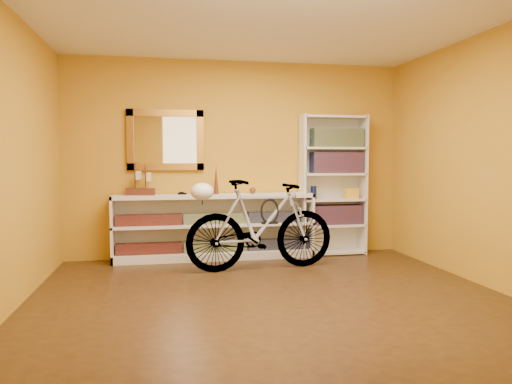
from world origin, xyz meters
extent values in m
cube|color=#301D0D|center=(0.00, 0.00, -0.01)|extent=(4.50, 4.00, 0.01)
cube|color=silver|center=(0.00, 0.00, 2.60)|extent=(4.50, 4.00, 0.01)
cube|color=#BA821B|center=(0.00, 2.00, 1.30)|extent=(4.50, 0.01, 2.60)
cube|color=#BA821B|center=(-2.25, 0.00, 1.30)|extent=(0.01, 4.00, 2.60)
cube|color=#BA821B|center=(2.25, 0.00, 1.30)|extent=(0.01, 4.00, 2.60)
cube|color=brown|center=(-0.95, 1.97, 1.55)|extent=(0.98, 0.06, 0.78)
cube|color=silver|center=(0.90, 1.99, 0.25)|extent=(0.09, 0.02, 0.09)
cube|color=black|center=(-0.33, 1.79, 0.17)|extent=(2.50, 0.13, 0.14)
cube|color=navy|center=(-0.33, 1.79, 0.54)|extent=(2.50, 0.13, 0.14)
imported|color=black|center=(-0.75, 1.81, 0.85)|extent=(0.00, 0.00, 0.00)
cone|color=brown|center=(-0.31, 1.81, 1.04)|extent=(0.07, 0.07, 0.39)
sphere|color=brown|center=(0.17, 1.81, 0.89)|extent=(0.08, 0.08, 0.08)
cube|color=maroon|center=(1.33, 1.84, 0.55)|extent=(0.70, 0.22, 0.26)
cube|color=maroon|center=(1.33, 1.84, 1.25)|extent=(0.70, 0.22, 0.28)
cube|color=navy|center=(1.33, 1.84, 1.59)|extent=(0.70, 0.22, 0.25)
cylinder|color=navy|center=(1.01, 1.82, 0.85)|extent=(0.08, 0.08, 0.18)
cube|color=maroon|center=(1.08, 1.87, 1.55)|extent=(0.18, 0.18, 0.18)
cube|color=yellow|center=(1.53, 1.80, 0.84)|extent=(0.19, 0.13, 0.14)
imported|color=silver|center=(0.14, 1.11, 0.53)|extent=(0.63, 1.85, 1.07)
ellipsoid|color=white|center=(-0.55, 1.05, 0.94)|extent=(0.26, 0.25, 0.20)
torus|color=black|center=(0.24, 1.12, 0.69)|extent=(0.22, 0.02, 0.22)
camera|label=1|loc=(-0.96, -4.32, 1.31)|focal=33.38mm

